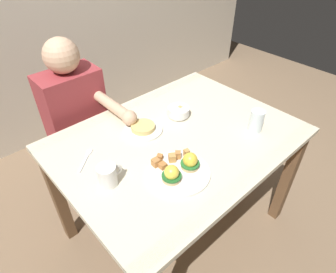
{
  "coord_description": "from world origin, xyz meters",
  "views": [
    {
      "loc": [
        -0.8,
        -0.8,
        1.64
      ],
      "look_at": [
        -0.07,
        0.0,
        0.78
      ],
      "focal_mm": 30.52,
      "sensor_mm": 36.0,
      "label": 1
    }
  ],
  "objects_px": {
    "diner_person": "(79,120)",
    "water_glass_near": "(256,122)",
    "side_plate": "(143,128)",
    "fork": "(86,159)",
    "eggs_benedict_plate": "(179,170)",
    "dining_table": "(178,153)",
    "fruit_bowl": "(179,112)",
    "coffee_mug": "(108,175)"
  },
  "relations": [
    {
      "from": "diner_person",
      "to": "water_glass_near",
      "type": "bearing_deg",
      "value": -54.74
    },
    {
      "from": "side_plate",
      "to": "water_glass_near",
      "type": "bearing_deg",
      "value": -41.48
    },
    {
      "from": "diner_person",
      "to": "fork",
      "type": "bearing_deg",
      "value": -112.94
    },
    {
      "from": "eggs_benedict_plate",
      "to": "water_glass_near",
      "type": "relative_size",
      "value": 2.35
    },
    {
      "from": "dining_table",
      "to": "water_glass_near",
      "type": "bearing_deg",
      "value": -33.72
    },
    {
      "from": "fork",
      "to": "water_glass_near",
      "type": "xyz_separation_m",
      "value": [
        0.77,
        -0.39,
        0.05
      ]
    },
    {
      "from": "dining_table",
      "to": "eggs_benedict_plate",
      "type": "bearing_deg",
      "value": -133.13
    },
    {
      "from": "dining_table",
      "to": "eggs_benedict_plate",
      "type": "relative_size",
      "value": 4.44
    },
    {
      "from": "fruit_bowl",
      "to": "coffee_mug",
      "type": "distance_m",
      "value": 0.58
    },
    {
      "from": "dining_table",
      "to": "water_glass_near",
      "type": "height_order",
      "value": "water_glass_near"
    },
    {
      "from": "water_glass_near",
      "to": "diner_person",
      "type": "xyz_separation_m",
      "value": [
        -0.58,
        0.83,
        -0.14
      ]
    },
    {
      "from": "fruit_bowl",
      "to": "water_glass_near",
      "type": "bearing_deg",
      "value": -59.91
    },
    {
      "from": "eggs_benedict_plate",
      "to": "side_plate",
      "type": "bearing_deg",
      "value": 77.59
    },
    {
      "from": "fork",
      "to": "diner_person",
      "type": "height_order",
      "value": "diner_person"
    },
    {
      "from": "fork",
      "to": "side_plate",
      "type": "relative_size",
      "value": 0.64
    },
    {
      "from": "side_plate",
      "to": "diner_person",
      "type": "distance_m",
      "value": 0.48
    },
    {
      "from": "coffee_mug",
      "to": "water_glass_near",
      "type": "bearing_deg",
      "value": -14.21
    },
    {
      "from": "side_plate",
      "to": "diner_person",
      "type": "relative_size",
      "value": 0.18
    },
    {
      "from": "water_glass_near",
      "to": "side_plate",
      "type": "height_order",
      "value": "water_glass_near"
    },
    {
      "from": "fruit_bowl",
      "to": "diner_person",
      "type": "relative_size",
      "value": 0.11
    },
    {
      "from": "fruit_bowl",
      "to": "side_plate",
      "type": "distance_m",
      "value": 0.23
    },
    {
      "from": "eggs_benedict_plate",
      "to": "coffee_mug",
      "type": "height_order",
      "value": "coffee_mug"
    },
    {
      "from": "eggs_benedict_plate",
      "to": "fruit_bowl",
      "type": "bearing_deg",
      "value": 46.38
    },
    {
      "from": "dining_table",
      "to": "diner_person",
      "type": "relative_size",
      "value": 1.05
    },
    {
      "from": "dining_table",
      "to": "fork",
      "type": "bearing_deg",
      "value": 158.77
    },
    {
      "from": "fruit_bowl",
      "to": "diner_person",
      "type": "height_order",
      "value": "diner_person"
    },
    {
      "from": "fruit_bowl",
      "to": "side_plate",
      "type": "xyz_separation_m",
      "value": [
        -0.23,
        0.03,
        -0.02
      ]
    },
    {
      "from": "fork",
      "to": "diner_person",
      "type": "bearing_deg",
      "value": 67.06
    },
    {
      "from": "eggs_benedict_plate",
      "to": "coffee_mug",
      "type": "bearing_deg",
      "value": 148.46
    },
    {
      "from": "eggs_benedict_plate",
      "to": "side_plate",
      "type": "height_order",
      "value": "eggs_benedict_plate"
    },
    {
      "from": "fruit_bowl",
      "to": "fork",
      "type": "xyz_separation_m",
      "value": [
        -0.56,
        0.03,
        -0.03
      ]
    },
    {
      "from": "coffee_mug",
      "to": "water_glass_near",
      "type": "xyz_separation_m",
      "value": [
        0.77,
        -0.19,
        0.0
      ]
    },
    {
      "from": "dining_table",
      "to": "fruit_bowl",
      "type": "height_order",
      "value": "fruit_bowl"
    },
    {
      "from": "fork",
      "to": "side_plate",
      "type": "bearing_deg",
      "value": -1.2
    },
    {
      "from": "side_plate",
      "to": "diner_person",
      "type": "bearing_deg",
      "value": 108.61
    },
    {
      "from": "dining_table",
      "to": "coffee_mug",
      "type": "xyz_separation_m",
      "value": [
        -0.43,
        -0.03,
        0.16
      ]
    },
    {
      "from": "coffee_mug",
      "to": "side_plate",
      "type": "bearing_deg",
      "value": 29.76
    },
    {
      "from": "water_glass_near",
      "to": "fruit_bowl",
      "type": "bearing_deg",
      "value": 120.09
    },
    {
      "from": "fork",
      "to": "eggs_benedict_plate",
      "type": "bearing_deg",
      "value": -54.26
    },
    {
      "from": "diner_person",
      "to": "fruit_bowl",
      "type": "bearing_deg",
      "value": -51.19
    },
    {
      "from": "water_glass_near",
      "to": "diner_person",
      "type": "relative_size",
      "value": 0.1
    },
    {
      "from": "eggs_benedict_plate",
      "to": "fork",
      "type": "xyz_separation_m",
      "value": [
        -0.26,
        0.35,
        -0.02
      ]
    }
  ]
}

